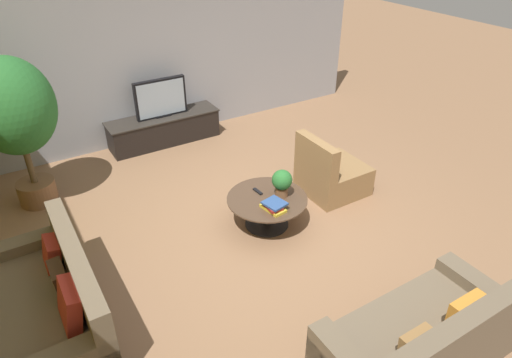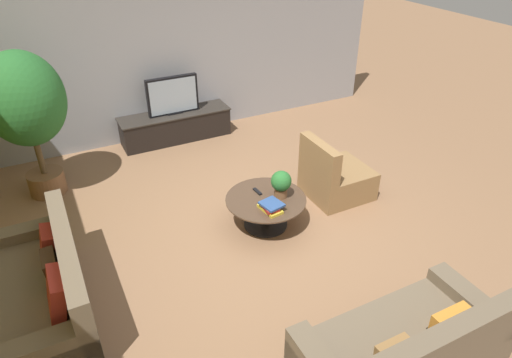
% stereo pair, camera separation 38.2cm
% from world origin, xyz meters
% --- Properties ---
extents(ground_plane, '(24.00, 24.00, 0.00)m').
position_xyz_m(ground_plane, '(0.00, 0.00, 0.00)').
color(ground_plane, '#8C6647').
extents(back_wall_stone, '(7.40, 0.12, 3.00)m').
position_xyz_m(back_wall_stone, '(0.00, 3.26, 1.50)').
color(back_wall_stone, '#939399').
rests_on(back_wall_stone, ground).
extents(media_console, '(1.82, 0.50, 0.47)m').
position_xyz_m(media_console, '(-0.18, 2.94, 0.25)').
color(media_console, black).
rests_on(media_console, ground).
extents(television, '(0.84, 0.13, 0.62)m').
position_xyz_m(television, '(-0.18, 2.94, 0.77)').
color(television, black).
rests_on(television, media_console).
extents(coffee_table, '(0.98, 0.98, 0.39)m').
position_xyz_m(coffee_table, '(0.04, 0.14, 0.28)').
color(coffee_table, black).
rests_on(coffee_table, ground).
extents(couch_by_wall, '(0.84, 1.81, 0.84)m').
position_xyz_m(couch_by_wall, '(-2.52, -0.19, 0.29)').
color(couch_by_wall, brown).
rests_on(couch_by_wall, ground).
extents(couch_near_entry, '(1.74, 0.84, 0.84)m').
position_xyz_m(couch_near_entry, '(0.07, -2.22, 0.28)').
color(couch_near_entry, brown).
rests_on(couch_near_entry, ground).
extents(armchair_wicker, '(0.80, 0.76, 0.86)m').
position_xyz_m(armchair_wicker, '(1.18, 0.32, 0.27)').
color(armchair_wicker, olive).
rests_on(armchair_wicker, ground).
extents(potted_palm_tall, '(1.00, 1.00, 1.97)m').
position_xyz_m(potted_palm_tall, '(-2.29, 2.17, 1.29)').
color(potted_palm_tall, brown).
rests_on(potted_palm_tall, ground).
extents(potted_plant_tabletop, '(0.25, 0.25, 0.35)m').
position_xyz_m(potted_plant_tabletop, '(0.21, 0.10, 0.59)').
color(potted_plant_tabletop, brown).
rests_on(potted_plant_tabletop, coffee_table).
extents(book_stack, '(0.27, 0.32, 0.10)m').
position_xyz_m(book_stack, '(-0.03, -0.10, 0.44)').
color(book_stack, gold).
rests_on(book_stack, coffee_table).
extents(remote_black, '(0.05, 0.16, 0.02)m').
position_xyz_m(remote_black, '(0.01, 0.32, 0.40)').
color(remote_black, black).
rests_on(remote_black, coffee_table).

